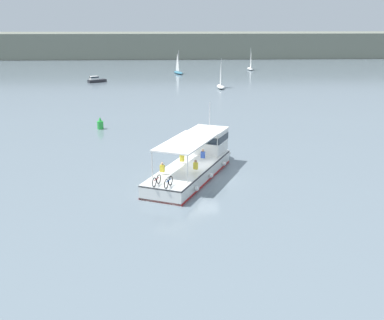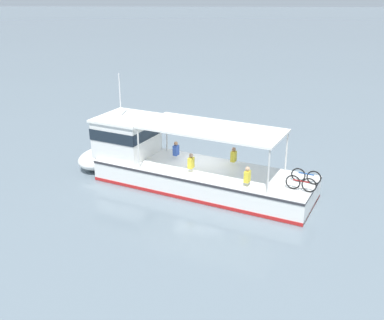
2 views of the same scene
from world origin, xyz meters
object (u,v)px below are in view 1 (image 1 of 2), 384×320
at_px(ferry_main, 197,161).
at_px(sailboat_off_bow, 178,72).
at_px(sailboat_far_left, 250,68).
at_px(motorboat_outer_anchorage, 96,80).
at_px(channel_buoy, 100,124).
at_px(sailboat_off_stern, 221,85).

height_order(ferry_main, sailboat_off_bow, sailboat_off_bow).
distance_m(sailboat_far_left, motorboat_outer_anchorage, 41.53).
height_order(motorboat_outer_anchorage, sailboat_off_bow, sailboat_off_bow).
bearing_deg(channel_buoy, sailboat_off_bow, 79.61).
relative_size(motorboat_outer_anchorage, channel_buoy, 2.68).
height_order(sailboat_off_stern, sailboat_off_bow, same).
height_order(motorboat_outer_anchorage, sailboat_off_stern, sailboat_off_stern).
xyz_separation_m(sailboat_off_stern, channel_buoy, (-17.48, -32.19, 0.03)).
bearing_deg(sailboat_far_left, channel_buoy, -114.04).
relative_size(sailboat_far_left, sailboat_off_stern, 1.00).
bearing_deg(sailboat_off_stern, channel_buoy, -118.50).
height_order(ferry_main, channel_buoy, ferry_main).
bearing_deg(ferry_main, sailboat_off_stern, 81.32).
height_order(ferry_main, sailboat_off_stern, sailboat_off_stern).
relative_size(ferry_main, channel_buoy, 9.17).
bearing_deg(motorboat_outer_anchorage, ferry_main, -73.96).
relative_size(sailboat_far_left, sailboat_off_bow, 1.00).
bearing_deg(sailboat_off_stern, sailboat_far_left, 70.84).
height_order(sailboat_far_left, channel_buoy, sailboat_far_left).
distance_m(sailboat_off_bow, channel_buoy, 56.78).
bearing_deg(sailboat_off_bow, ferry_main, -90.15).
relative_size(sailboat_far_left, motorboat_outer_anchorage, 1.44).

